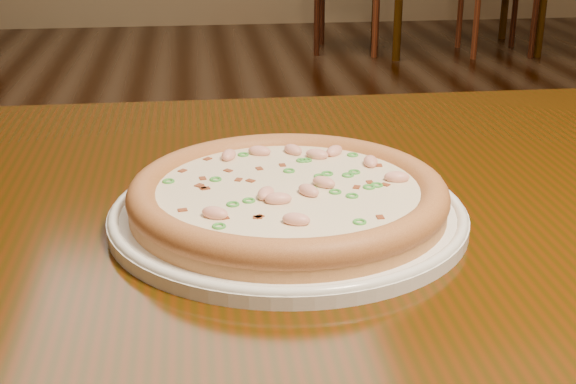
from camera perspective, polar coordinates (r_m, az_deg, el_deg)
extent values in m
plane|color=black|center=(1.92, -7.48, -11.81)|extent=(9.00, 9.00, 0.00)
cube|color=black|center=(0.83, 7.85, -1.58)|extent=(1.20, 0.80, 0.04)
cylinder|color=white|center=(0.75, 0.00, -1.70)|extent=(0.33, 0.33, 0.01)
torus|color=white|center=(0.75, 0.00, -1.28)|extent=(0.33, 0.33, 0.01)
cylinder|color=#C38348|center=(0.75, 0.00, -0.64)|extent=(0.29, 0.29, 0.02)
torus|color=#BE7C44|center=(0.74, 0.00, 0.00)|extent=(0.30, 0.30, 0.03)
cylinder|color=#F6E9C1|center=(0.74, 0.00, 0.18)|extent=(0.25, 0.25, 0.00)
ellipsoid|color=#F2B29E|center=(0.80, 5.89, 2.17)|extent=(0.02, 0.03, 0.01)
ellipsoid|color=#F2B29E|center=(0.82, -4.24, 2.63)|extent=(0.02, 0.03, 0.01)
ellipsoid|color=#F2B29E|center=(0.66, 0.59, -1.96)|extent=(0.03, 0.02, 0.01)
ellipsoid|color=#F2B29E|center=(0.83, 3.31, 2.93)|extent=(0.03, 0.03, 0.01)
ellipsoid|color=#F2B29E|center=(0.72, 1.47, 0.10)|extent=(0.02, 0.03, 0.01)
ellipsoid|color=#F2B29E|center=(0.74, 2.57, 0.69)|extent=(0.03, 0.03, 0.01)
ellipsoid|color=#F2B29E|center=(0.72, -1.59, -0.11)|extent=(0.02, 0.03, 0.01)
ellipsoid|color=#F2B29E|center=(0.83, -2.04, 2.93)|extent=(0.03, 0.02, 0.01)
ellipsoid|color=#F2B29E|center=(0.83, 0.36, 3.02)|extent=(0.02, 0.03, 0.01)
ellipsoid|color=#F2B29E|center=(0.82, 2.07, 2.70)|extent=(0.03, 0.02, 0.01)
ellipsoid|color=#F2B29E|center=(0.76, 7.74, 1.06)|extent=(0.03, 0.02, 0.01)
ellipsoid|color=#F2B29E|center=(0.68, -5.22, -1.50)|extent=(0.03, 0.02, 0.01)
ellipsoid|color=#F2B29E|center=(0.70, -0.70, -0.48)|extent=(0.02, 0.01, 0.01)
cube|color=maroon|center=(0.68, -4.51, -1.88)|extent=(0.01, 0.01, 0.00)
cube|color=maroon|center=(0.80, -0.40, 1.87)|extent=(0.01, 0.01, 0.00)
cube|color=maroon|center=(0.76, -3.54, 0.82)|extent=(0.01, 0.01, 0.00)
cube|color=maroon|center=(0.80, 6.49, 1.84)|extent=(0.01, 0.01, 0.00)
cube|color=maroon|center=(0.68, 6.57, -1.86)|extent=(0.01, 0.01, 0.00)
cube|color=maroon|center=(0.70, -7.50, -1.35)|extent=(0.01, 0.01, 0.00)
cube|color=maroon|center=(0.77, -6.08, 0.91)|extent=(0.01, 0.01, 0.00)
cube|color=maroon|center=(0.76, -2.69, 0.74)|extent=(0.01, 0.01, 0.00)
cube|color=maroon|center=(0.68, -2.17, -1.87)|extent=(0.01, 0.01, 0.00)
cube|color=maroon|center=(0.76, 5.84, 0.63)|extent=(0.01, 0.01, 0.00)
cube|color=maroon|center=(0.74, 4.90, 0.28)|extent=(0.01, 0.01, 0.00)
cube|color=maroon|center=(0.79, -7.52, 1.45)|extent=(0.01, 0.01, 0.00)
cube|color=maroon|center=(0.75, 6.93, 0.46)|extent=(0.01, 0.01, 0.00)
cube|color=maroon|center=(0.68, -2.08, -1.83)|extent=(0.01, 0.01, 0.00)
cube|color=maroon|center=(0.82, -5.75, 2.30)|extent=(0.01, 0.01, 0.00)
cube|color=maroon|center=(0.79, -2.05, 1.62)|extent=(0.01, 0.01, 0.00)
cube|color=maroon|center=(0.83, 3.04, 2.62)|extent=(0.01, 0.01, 0.00)
cube|color=maroon|center=(0.74, -6.07, 0.23)|extent=(0.01, 0.01, 0.00)
cube|color=maroon|center=(0.74, 2.89, 0.30)|extent=(0.01, 0.01, 0.00)
cube|color=maroon|center=(0.75, -6.34, 0.41)|extent=(0.01, 0.01, 0.00)
cube|color=maroon|center=(0.74, -5.89, 0.19)|extent=(0.01, 0.01, 0.00)
cube|color=maroon|center=(0.78, -4.28, 1.47)|extent=(0.01, 0.01, 0.00)
torus|color=green|center=(0.81, 1.30, 2.27)|extent=(0.02, 0.02, 0.00)
torus|color=green|center=(0.72, 4.57, -0.29)|extent=(0.02, 0.02, 0.00)
torus|color=green|center=(0.73, 3.37, 0.01)|extent=(0.02, 0.02, 0.00)
torus|color=green|center=(0.77, 2.27, 1.12)|extent=(0.02, 0.02, 0.00)
torus|color=green|center=(0.76, -8.50, 0.76)|extent=(0.02, 0.02, 0.00)
torus|color=green|center=(0.77, 2.81, 1.30)|extent=(0.02, 0.02, 0.00)
torus|color=green|center=(0.68, 0.63, -1.76)|extent=(0.01, 0.01, 0.00)
torus|color=green|center=(0.83, -3.20, 2.66)|extent=(0.01, 0.01, 0.00)
torus|color=green|center=(0.77, 4.27, 1.19)|extent=(0.02, 0.02, 0.00)
torus|color=green|center=(0.66, -4.93, -2.45)|extent=(0.01, 0.01, 0.00)
torus|color=green|center=(0.78, 4.74, 1.42)|extent=(0.02, 0.02, 0.00)
torus|color=green|center=(0.74, 1.65, 0.23)|extent=(0.01, 0.01, 0.00)
torus|color=green|center=(0.75, 6.33, 0.48)|extent=(0.02, 0.02, 0.00)
torus|color=green|center=(0.81, 0.99, 2.25)|extent=(0.01, 0.01, 0.00)
torus|color=green|center=(0.83, 4.62, 2.64)|extent=(0.02, 0.02, 0.00)
torus|color=green|center=(0.70, -3.95, -0.88)|extent=(0.01, 0.01, 0.00)
torus|color=green|center=(0.74, 5.78, 0.34)|extent=(0.02, 0.02, 0.00)
torus|color=green|center=(0.76, -5.17, 0.90)|extent=(0.01, 0.01, 0.00)
torus|color=green|center=(0.67, 0.50, -1.98)|extent=(0.02, 0.02, 0.00)
torus|color=green|center=(0.67, 5.11, -2.14)|extent=(0.02, 0.02, 0.00)
torus|color=green|center=(0.71, -2.81, -0.62)|extent=(0.01, 0.01, 0.00)
torus|color=green|center=(0.78, 0.07, 1.51)|extent=(0.02, 0.02, 0.00)
cylinder|color=black|center=(4.94, 7.88, 13.29)|extent=(0.05, 0.05, 0.71)
cylinder|color=#4E2314|center=(5.04, 6.23, 11.80)|extent=(0.04, 0.04, 0.41)
cylinder|color=#4E2314|center=(5.40, 6.33, 12.44)|extent=(0.04, 0.04, 0.41)
cylinder|color=#4E2314|center=(5.06, 2.06, 11.95)|extent=(0.04, 0.04, 0.41)
cylinder|color=#4E2314|center=(5.42, 2.43, 12.58)|extent=(0.04, 0.04, 0.41)
cylinder|color=#4E2314|center=(5.43, 12.13, 12.16)|extent=(0.04, 0.04, 0.41)
cylinder|color=#4E2314|center=(5.09, 13.23, 11.46)|extent=(0.04, 0.04, 0.41)
cylinder|color=#4E2314|center=(5.54, 15.79, 12.02)|extent=(0.04, 0.04, 0.41)
cylinder|color=#4E2314|center=(5.21, 17.09, 11.31)|extent=(0.04, 0.04, 0.41)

